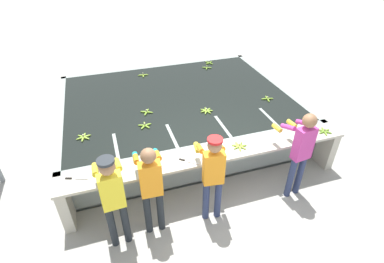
{
  "coord_description": "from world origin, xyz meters",
  "views": [
    {
      "loc": [
        -1.57,
        -3.47,
        4.06
      ],
      "look_at": [
        0.0,
        1.34,
        0.6
      ],
      "focal_mm": 28.0,
      "sensor_mm": 36.0,
      "label": 1
    }
  ],
  "objects_px": {
    "banana_bunch_ledge_1": "(324,131)",
    "worker_0": "(112,195)",
    "banana_bunch_floating_3": "(206,111)",
    "worker_3": "(301,148)",
    "banana_bunch_floating_0": "(143,75)",
    "knife_0": "(73,178)",
    "banana_bunch_floating_7": "(209,63)",
    "worker_1": "(151,184)",
    "banana_bunch_floating_5": "(207,68)",
    "worker_2": "(213,171)",
    "banana_bunch_floating_4": "(84,137)",
    "knife_1": "(186,161)",
    "banana_bunch_floating_6": "(267,99)",
    "banana_bunch_floating_1": "(147,112)",
    "banana_bunch_ledge_0": "(239,146)",
    "banana_bunch_floating_2": "(145,125)"
  },
  "relations": [
    {
      "from": "banana_bunch_floating_7",
      "to": "worker_1",
      "type": "bearing_deg",
      "value": -120.4
    },
    {
      "from": "worker_3",
      "to": "banana_bunch_ledge_0",
      "type": "bearing_deg",
      "value": 147.69
    },
    {
      "from": "worker_2",
      "to": "banana_bunch_floating_4",
      "type": "bearing_deg",
      "value": 137.58
    },
    {
      "from": "banana_bunch_floating_5",
      "to": "worker_3",
      "type": "bearing_deg",
      "value": -87.86
    },
    {
      "from": "banana_bunch_floating_6",
      "to": "banana_bunch_floating_5",
      "type": "bearing_deg",
      "value": 107.47
    },
    {
      "from": "banana_bunch_floating_3",
      "to": "banana_bunch_floating_7",
      "type": "bearing_deg",
      "value": 68.05
    },
    {
      "from": "banana_bunch_floating_4",
      "to": "banana_bunch_floating_5",
      "type": "bearing_deg",
      "value": 35.86
    },
    {
      "from": "banana_bunch_floating_3",
      "to": "banana_bunch_floating_4",
      "type": "distance_m",
      "value": 2.49
    },
    {
      "from": "worker_2",
      "to": "banana_bunch_floating_4",
      "type": "xyz_separation_m",
      "value": [
        -1.87,
        1.71,
        -0.1
      ]
    },
    {
      "from": "worker_2",
      "to": "banana_bunch_floating_7",
      "type": "height_order",
      "value": "worker_2"
    },
    {
      "from": "knife_0",
      "to": "worker_0",
      "type": "bearing_deg",
      "value": -50.71
    },
    {
      "from": "worker_3",
      "to": "banana_bunch_floating_0",
      "type": "xyz_separation_m",
      "value": [
        -1.91,
        4.12,
        -0.15
      ]
    },
    {
      "from": "worker_0",
      "to": "worker_2",
      "type": "distance_m",
      "value": 1.51
    },
    {
      "from": "banana_bunch_ledge_1",
      "to": "knife_1",
      "type": "relative_size",
      "value": 0.97
    },
    {
      "from": "worker_1",
      "to": "knife_1",
      "type": "distance_m",
      "value": 0.82
    },
    {
      "from": "banana_bunch_ledge_1",
      "to": "knife_0",
      "type": "bearing_deg",
      "value": 178.31
    },
    {
      "from": "banana_bunch_floating_5",
      "to": "banana_bunch_ledge_1",
      "type": "distance_m",
      "value": 3.75
    },
    {
      "from": "banana_bunch_floating_1",
      "to": "banana_bunch_floating_4",
      "type": "xyz_separation_m",
      "value": [
        -1.28,
        -0.54,
        -0.0
      ]
    },
    {
      "from": "banana_bunch_floating_6",
      "to": "worker_0",
      "type": "bearing_deg",
      "value": -150.65
    },
    {
      "from": "banana_bunch_floating_1",
      "to": "knife_1",
      "type": "relative_size",
      "value": 0.91
    },
    {
      "from": "worker_2",
      "to": "banana_bunch_floating_1",
      "type": "distance_m",
      "value": 2.33
    },
    {
      "from": "banana_bunch_ledge_1",
      "to": "knife_0",
      "type": "xyz_separation_m",
      "value": [
        -4.51,
        0.13,
        -0.01
      ]
    },
    {
      "from": "knife_0",
      "to": "banana_bunch_floating_7",
      "type": "bearing_deg",
      "value": 45.87
    },
    {
      "from": "banana_bunch_floating_3",
      "to": "banana_bunch_floating_4",
      "type": "bearing_deg",
      "value": -175.36
    },
    {
      "from": "banana_bunch_floating_1",
      "to": "banana_bunch_floating_6",
      "type": "distance_m",
      "value": 2.71
    },
    {
      "from": "worker_2",
      "to": "banana_bunch_floating_3",
      "type": "bearing_deg",
      "value": 72.36
    },
    {
      "from": "banana_bunch_floating_7",
      "to": "worker_0",
      "type": "bearing_deg",
      "value": -125.03
    },
    {
      "from": "worker_3",
      "to": "knife_1",
      "type": "bearing_deg",
      "value": 166.15
    },
    {
      "from": "banana_bunch_floating_3",
      "to": "banana_bunch_ledge_1",
      "type": "distance_m",
      "value": 2.33
    },
    {
      "from": "banana_bunch_floating_3",
      "to": "banana_bunch_floating_4",
      "type": "height_order",
      "value": "same"
    },
    {
      "from": "worker_0",
      "to": "worker_3",
      "type": "xyz_separation_m",
      "value": [
        3.09,
        0.08,
        0.02
      ]
    },
    {
      "from": "banana_bunch_floating_1",
      "to": "banana_bunch_ledge_1",
      "type": "relative_size",
      "value": 0.94
    },
    {
      "from": "banana_bunch_floating_6",
      "to": "banana_bunch_floating_3",
      "type": "bearing_deg",
      "value": -177.23
    },
    {
      "from": "worker_2",
      "to": "knife_0",
      "type": "height_order",
      "value": "worker_2"
    },
    {
      "from": "banana_bunch_floating_4",
      "to": "banana_bunch_floating_6",
      "type": "bearing_deg",
      "value": 3.94
    },
    {
      "from": "banana_bunch_floating_0",
      "to": "banana_bunch_ledge_1",
      "type": "xyz_separation_m",
      "value": [
        2.78,
        -3.66,
        0.0
      ]
    },
    {
      "from": "banana_bunch_floating_3",
      "to": "banana_bunch_ledge_1",
      "type": "bearing_deg",
      "value": -37.49
    },
    {
      "from": "banana_bunch_floating_7",
      "to": "banana_bunch_ledge_0",
      "type": "bearing_deg",
      "value": -102.98
    },
    {
      "from": "banana_bunch_floating_1",
      "to": "banana_bunch_floating_5",
      "type": "bearing_deg",
      "value": 42.41
    },
    {
      "from": "banana_bunch_floating_4",
      "to": "worker_3",
      "type": "bearing_deg",
      "value": -25.89
    },
    {
      "from": "banana_bunch_floating_6",
      "to": "knife_1",
      "type": "xyz_separation_m",
      "value": [
        -2.38,
        -1.49,
        -0.01
      ]
    },
    {
      "from": "banana_bunch_floating_2",
      "to": "knife_0",
      "type": "bearing_deg",
      "value": -139.79
    },
    {
      "from": "worker_0",
      "to": "banana_bunch_floating_4",
      "type": "distance_m",
      "value": 1.8
    },
    {
      "from": "worker_1",
      "to": "banana_bunch_floating_5",
      "type": "distance_m",
      "value": 4.72
    },
    {
      "from": "worker_2",
      "to": "banana_bunch_floating_0",
      "type": "bearing_deg",
      "value": 94.47
    },
    {
      "from": "banana_bunch_floating_4",
      "to": "knife_1",
      "type": "height_order",
      "value": "banana_bunch_floating_4"
    },
    {
      "from": "banana_bunch_ledge_1",
      "to": "worker_0",
      "type": "bearing_deg",
      "value": -172.27
    },
    {
      "from": "banana_bunch_floating_4",
      "to": "banana_bunch_ledge_1",
      "type": "relative_size",
      "value": 1.0
    },
    {
      "from": "worker_0",
      "to": "banana_bunch_floating_3",
      "type": "bearing_deg",
      "value": 42.74
    },
    {
      "from": "worker_3",
      "to": "banana_bunch_ledge_1",
      "type": "height_order",
      "value": "worker_3"
    }
  ]
}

